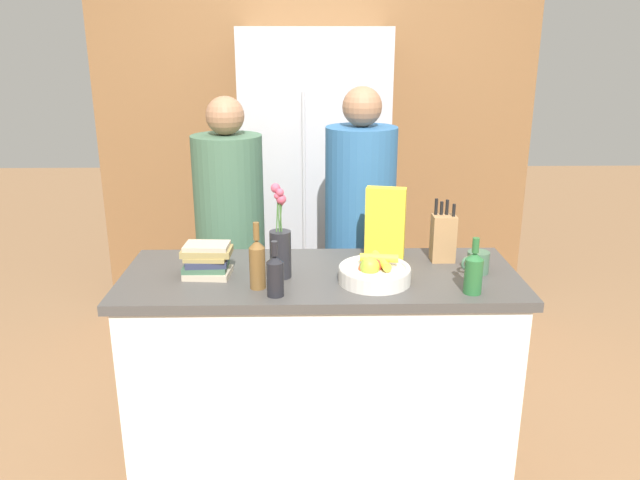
# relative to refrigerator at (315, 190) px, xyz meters

# --- Properties ---
(ground_plane) EXTENTS (14.00, 14.00, 0.00)m
(ground_plane) POSITION_rel_refrigerator_xyz_m (0.01, -1.37, -0.96)
(ground_plane) COLOR #936B47
(kitchen_island) EXTENTS (1.64, 0.64, 0.93)m
(kitchen_island) POSITION_rel_refrigerator_xyz_m (0.01, -1.37, -0.49)
(kitchen_island) COLOR silver
(kitchen_island) RESTS_ON ground_plane
(back_wall_wood) EXTENTS (2.84, 0.12, 2.60)m
(back_wall_wood) POSITION_rel_refrigerator_xyz_m (0.01, 0.36, 0.34)
(back_wall_wood) COLOR brown
(back_wall_wood) RESTS_ON ground_plane
(refrigerator) EXTENTS (0.86, 0.62, 1.92)m
(refrigerator) POSITION_rel_refrigerator_xyz_m (0.00, 0.00, 0.00)
(refrigerator) COLOR #B7B7BC
(refrigerator) RESTS_ON ground_plane
(fruit_bowl) EXTENTS (0.29, 0.29, 0.11)m
(fruit_bowl) POSITION_rel_refrigerator_xyz_m (0.22, -1.46, 0.01)
(fruit_bowl) COLOR silver
(fruit_bowl) RESTS_ON kitchen_island
(knife_block) EXTENTS (0.10, 0.09, 0.28)m
(knife_block) POSITION_rel_refrigerator_xyz_m (0.54, -1.22, 0.08)
(knife_block) COLOR #A87A4C
(knife_block) RESTS_ON kitchen_island
(flower_vase) EXTENTS (0.09, 0.09, 0.39)m
(flower_vase) POSITION_rel_refrigerator_xyz_m (-0.15, -1.40, 0.10)
(flower_vase) COLOR #232328
(flower_vase) RESTS_ON kitchen_island
(cereal_box) EXTENTS (0.18, 0.10, 0.31)m
(cereal_box) POSITION_rel_refrigerator_xyz_m (0.30, -1.16, 0.13)
(cereal_box) COLOR yellow
(cereal_box) RESTS_ON kitchen_island
(coffee_mug) EXTENTS (0.12, 0.09, 0.09)m
(coffee_mug) POSITION_rel_refrigerator_xyz_m (0.66, -1.36, 0.02)
(coffee_mug) COLOR #42664C
(coffee_mug) RESTS_ON kitchen_island
(book_stack) EXTENTS (0.20, 0.16, 0.13)m
(book_stack) POSITION_rel_refrigerator_xyz_m (-0.46, -1.38, 0.04)
(book_stack) COLOR #B7A88E
(book_stack) RESTS_ON kitchen_island
(bottle_oil) EXTENTS (0.07, 0.07, 0.22)m
(bottle_oil) POSITION_rel_refrigerator_xyz_m (-0.17, -1.60, 0.06)
(bottle_oil) COLOR black
(bottle_oil) RESTS_ON kitchen_island
(bottle_vinegar) EXTENTS (0.06, 0.06, 0.27)m
(bottle_vinegar) POSITION_rel_refrigerator_xyz_m (-0.24, -1.52, 0.08)
(bottle_vinegar) COLOR brown
(bottle_vinegar) RESTS_ON kitchen_island
(bottle_wine) EXTENTS (0.07, 0.07, 0.22)m
(bottle_wine) POSITION_rel_refrigerator_xyz_m (0.58, -1.59, 0.06)
(bottle_wine) COLOR #286633
(bottle_wine) RESTS_ON kitchen_island
(person_at_sink) EXTENTS (0.35, 0.35, 1.60)m
(person_at_sink) POSITION_rel_refrigerator_xyz_m (-0.44, -0.75, -0.06)
(person_at_sink) COLOR #383842
(person_at_sink) RESTS_ON ground_plane
(person_in_blue) EXTENTS (0.35, 0.35, 1.65)m
(person_in_blue) POSITION_rel_refrigerator_xyz_m (0.22, -0.76, -0.04)
(person_in_blue) COLOR #383842
(person_in_blue) RESTS_ON ground_plane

